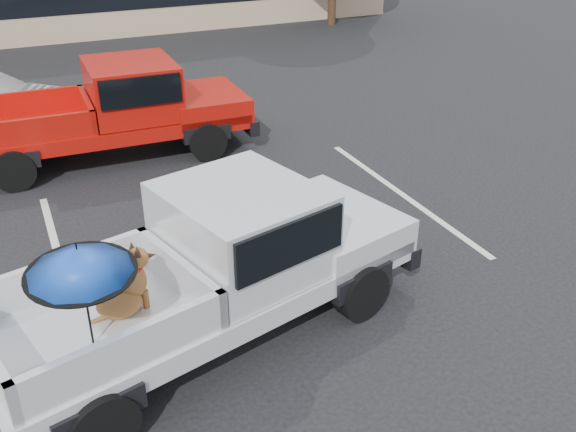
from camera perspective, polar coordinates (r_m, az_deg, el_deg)
name	(u,v)px	position (r m, az deg, el deg)	size (l,w,h in m)	color
ground	(301,289)	(9.09, 1.18, -6.51)	(90.00, 90.00, 0.00)	black
stripe_left	(61,267)	(10.14, -19.50, -4.31)	(0.12, 5.00, 0.01)	silver
stripe_right	(401,194)	(11.93, 10.05, 1.97)	(0.12, 5.00, 0.01)	silver
silver_pickup	(226,256)	(7.86, -5.50, -3.58)	(6.00, 3.33, 2.06)	black
red_pickup	(125,105)	(13.57, -14.26, 9.52)	(5.86, 2.27, 1.92)	black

